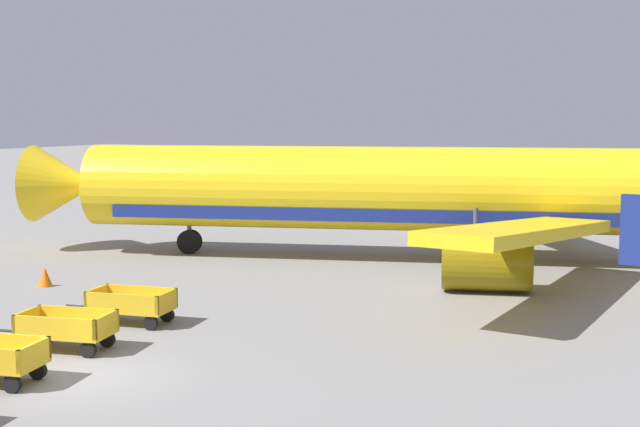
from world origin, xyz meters
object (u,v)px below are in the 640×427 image
Objects in this scene: traffic_cone_near_plane at (45,277)px; baggage_cart_far_end at (131,305)px; airplane at (442,192)px; baggage_cart_fourth_in_row at (66,329)px.

baggage_cart_far_end is at bearing -20.82° from traffic_cone_near_plane.
airplane is 16.98m from traffic_cone_near_plane.
traffic_cone_near_plane is (-7.62, 5.86, -0.24)m from baggage_cart_fourth_in_row.
baggage_cart_fourth_in_row and baggage_cart_far_end have the same top height.
airplane is 16.49m from baggage_cart_far_end.
baggage_cart_fourth_in_row is 9.61m from traffic_cone_near_plane.
airplane is at bearing 82.48° from baggage_cart_fourth_in_row.
baggage_cart_fourth_in_row is 1.00× the size of baggage_cart_far_end.
airplane is 9.99× the size of baggage_cart_fourth_in_row.
airplane is at bearing 52.75° from traffic_cone_near_plane.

